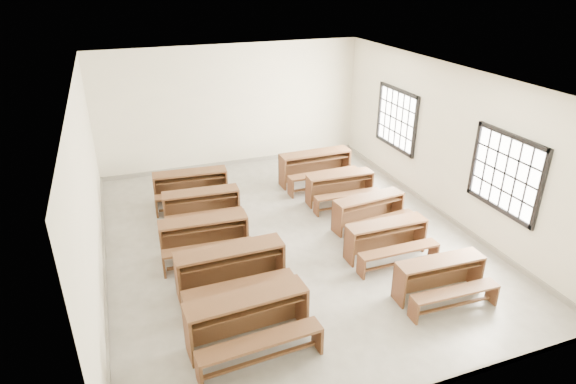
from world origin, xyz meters
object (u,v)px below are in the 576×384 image
object	(u,v)px
desk_set_6	(387,237)
desk_set_9	(316,165)
desk_set_0	(249,318)
desk_set_8	(340,186)
desk_set_3	(202,205)
desk_set_7	(370,210)
desk_set_4	(191,185)
desk_set_1	(231,268)
desk_set_5	(440,276)
desk_set_2	(204,235)

from	to	relation	value
desk_set_6	desk_set_9	size ratio (longest dim) A/B	0.85
desk_set_0	desk_set_8	xyz separation A→B (m)	(3.23, 3.72, -0.05)
desk_set_3	desk_set_7	distance (m)	3.49
desk_set_4	desk_set_8	world-z (taller)	desk_set_4
desk_set_6	desk_set_1	bearing A→B (deg)	-178.86
desk_set_6	desk_set_7	distance (m)	1.11
desk_set_6	desk_set_9	distance (m)	3.57
desk_set_0	desk_set_3	size ratio (longest dim) A/B	1.10
desk_set_5	desk_set_9	bearing A→B (deg)	92.99
desk_set_3	desk_set_8	bearing A→B (deg)	1.38
desk_set_1	desk_set_6	world-z (taller)	desk_set_1
desk_set_0	desk_set_1	bearing A→B (deg)	83.35
desk_set_0	desk_set_7	world-z (taller)	desk_set_0
desk_set_8	desk_set_9	xyz separation A→B (m)	(-0.10, 1.19, 0.07)
desk_set_8	desk_set_5	bearing A→B (deg)	-88.04
desk_set_5	desk_set_8	world-z (taller)	desk_set_8
desk_set_1	desk_set_8	xyz separation A→B (m)	(3.16, 2.43, -0.06)
desk_set_2	desk_set_5	bearing A→B (deg)	-34.45
desk_set_5	desk_set_2	bearing A→B (deg)	144.41
desk_set_3	desk_set_4	xyz separation A→B (m)	(-0.05, 1.04, 0.02)
desk_set_2	desk_set_5	distance (m)	4.21
desk_set_9	desk_set_2	bearing A→B (deg)	-145.47
desk_set_2	desk_set_7	xyz separation A→B (m)	(3.39, -0.13, -0.03)
desk_set_4	desk_set_6	world-z (taller)	desk_set_4
desk_set_4	desk_set_3	bearing A→B (deg)	-83.28
desk_set_4	desk_set_9	size ratio (longest dim) A/B	0.95
desk_set_5	desk_set_7	size ratio (longest dim) A/B	0.94
desk_set_0	desk_set_7	xyz separation A→B (m)	(3.27, 2.44, -0.06)
desk_set_2	desk_set_4	world-z (taller)	desk_set_4
desk_set_1	desk_set_2	bearing A→B (deg)	97.92
desk_set_8	desk_set_0	bearing A→B (deg)	-128.87
desk_set_4	desk_set_5	world-z (taller)	desk_set_4
desk_set_7	desk_set_0	bearing A→B (deg)	-149.25
desk_set_2	desk_set_9	xyz separation A→B (m)	(3.25, 2.35, 0.04)
desk_set_9	desk_set_5	bearing A→B (deg)	-90.28
desk_set_3	desk_set_9	bearing A→B (deg)	22.95
desk_set_4	desk_set_8	bearing A→B (deg)	-15.81
desk_set_0	desk_set_6	xyz separation A→B (m)	(3.03, 1.35, -0.05)
desk_set_1	desk_set_5	world-z (taller)	desk_set_1
desk_set_1	desk_set_9	distance (m)	4.74
desk_set_0	desk_set_7	bearing A→B (deg)	33.31
desk_set_7	desk_set_2	bearing A→B (deg)	171.89
desk_set_1	desk_set_6	distance (m)	2.96
desk_set_3	desk_set_8	world-z (taller)	desk_set_3
desk_set_4	desk_set_6	distance (m)	4.64
desk_set_7	desk_set_6	bearing A→B (deg)	-108.21
desk_set_3	desk_set_4	size ratio (longest dim) A/B	0.95
desk_set_3	desk_set_4	bearing A→B (deg)	96.09
desk_set_0	desk_set_5	distance (m)	3.22
desk_set_1	desk_set_8	size ratio (longest dim) A/B	1.15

